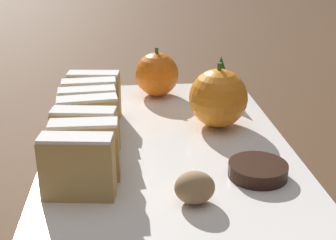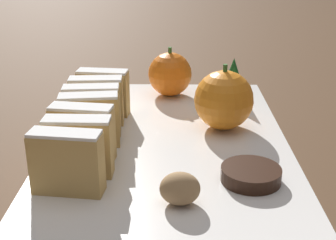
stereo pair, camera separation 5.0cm
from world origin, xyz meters
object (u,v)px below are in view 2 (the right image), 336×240
orange_near (224,100)px  chocolate_cookie (251,174)px  orange_far (167,74)px  walnut (180,189)px

orange_near → chocolate_cookie: 0.13m
orange_near → orange_far: bearing=119.8°
walnut → orange_far: bearing=93.2°
orange_far → walnut: (0.02, -0.29, -0.02)m
orange_near → walnut: size_ratio=2.22×
orange_near → orange_far: (-0.07, 0.12, -0.00)m
orange_near → chocolate_cookie: orange_near is taller
orange_near → chocolate_cookie: size_ratio=1.37×
orange_near → orange_far: size_ratio=1.12×
orange_near → chocolate_cookie: (0.01, -0.13, -0.03)m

